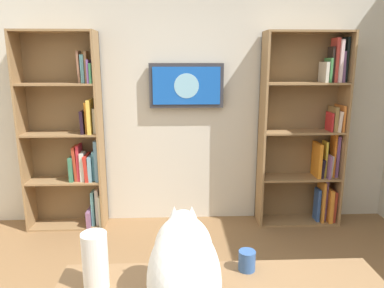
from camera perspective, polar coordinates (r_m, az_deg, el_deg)
wall_back at (r=3.76m, az=-1.43°, el=7.82°), size 4.52×0.06×2.70m
bookshelf_left at (r=3.90m, az=18.27°, el=1.43°), size 0.84×0.28×1.97m
bookshelf_right at (r=3.81m, az=-18.52°, el=0.80°), size 0.77×0.28×1.97m
wall_mounted_tv at (r=3.67m, az=-0.89°, el=9.22°), size 0.75×0.07×0.44m
cat at (r=1.46m, az=-1.32°, el=-18.92°), size 0.29×0.68×0.38m
paper_towel_roll at (r=1.67m, az=-15.06°, el=-17.43°), size 0.11×0.11×0.26m
coffee_mug at (r=1.79m, az=8.71°, el=-17.85°), size 0.08×0.08×0.10m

